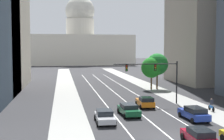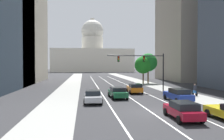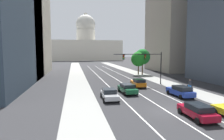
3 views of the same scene
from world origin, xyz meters
TOP-DOWN VIEW (x-y plane):
  - ground_plane at (0.00, 40.00)m, footprint 400.00×400.00m
  - sidewalk_left at (-9.06, 35.00)m, footprint 4.28×130.00m
  - sidewalk_right at (9.06, 35.00)m, footprint 4.28×130.00m
  - lane_stripe_left at (-3.46, 25.00)m, footprint 0.16×90.00m
  - lane_stripe_center at (0.00, 25.00)m, footprint 0.16×90.00m
  - lane_stripe_right at (3.46, 25.00)m, footprint 0.16×90.00m
  - capitol_building at (0.00, 134.36)m, footprint 54.38×23.55m
  - car_orange at (1.72, 14.19)m, footprint 2.18×4.18m
  - car_blue at (5.19, 5.83)m, footprint 2.25×4.86m
  - car_crimson at (1.73, -2.81)m, footprint 2.13×4.42m
  - car_green at (-1.73, 9.47)m, footprint 2.28×4.75m
  - car_silver at (-5.19, 6.25)m, footprint 2.19×4.63m
  - traffic_signal_mast at (4.01, 16.39)m, footprint 9.76×0.39m
  - cyclist at (9.76, 10.42)m, footprint 0.36×1.70m
  - street_tree_mid_right at (8.09, 32.31)m, footprint 4.16×4.16m
  - street_tree_near_right at (9.48, 32.88)m, footprint 4.45×4.45m

SIDE VIEW (x-z plane):
  - ground_plane at x=0.00m, z-range 0.00..0.00m
  - sidewalk_left at x=-9.06m, z-range 0.00..0.01m
  - sidewalk_right at x=9.06m, z-range 0.00..0.01m
  - lane_stripe_left at x=-3.46m, z-range 0.01..0.02m
  - lane_stripe_center at x=0.00m, z-range 0.01..0.02m
  - lane_stripe_right at x=3.46m, z-range 0.01..0.02m
  - car_silver at x=-5.19m, z-range 0.03..1.47m
  - car_crimson at x=1.73m, z-range 0.04..1.50m
  - car_green at x=-1.73m, z-range 0.04..1.51m
  - car_orange at x=1.72m, z-range 0.03..1.58m
  - car_blue at x=5.19m, z-range 0.04..1.61m
  - cyclist at x=9.76m, z-range -0.01..1.71m
  - street_tree_mid_right at x=8.09m, z-range 1.19..7.76m
  - traffic_signal_mast at x=4.01m, z-range 1.54..7.96m
  - street_tree_near_right at x=9.48m, z-range 1.43..8.77m
  - capitol_building at x=0.00m, z-range -6.95..30.00m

